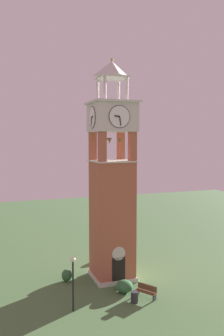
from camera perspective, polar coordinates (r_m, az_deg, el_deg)
The scene contains 8 objects.
ground at distance 30.36m, azimuth -0.00°, elevation -17.62°, with size 80.00×80.00×0.00m, color #476B3D.
clock_tower at distance 28.40m, azimuth 0.00°, elevation -3.76°, with size 3.68×3.68×18.01m.
park_bench at distance 26.92m, azimuth 5.69°, elevation -19.56°, with size 1.24×1.58×0.95m.
lamp_post at distance 24.28m, azimuth -6.47°, elevation -16.90°, with size 0.36×0.36×3.74m.
trash_bin at distance 26.18m, azimuth 3.73°, elevation -20.48°, with size 0.52×0.52×0.80m, color #2D2D33.
shrub_near_entry at distance 29.75m, azimuth -7.47°, elevation -17.13°, with size 0.85×0.85×0.98m, color #336638.
shrub_left_of_tower at distance 27.64m, azimuth 2.06°, elevation -18.92°, with size 1.29×1.29×0.92m, color #336638.
shrub_behind_bench at distance 34.87m, azimuth -0.26°, elevation -13.73°, with size 0.94×0.94×1.02m, color #336638.
Camera 1 is at (-9.57, -26.41, 11.52)m, focal length 36.95 mm.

